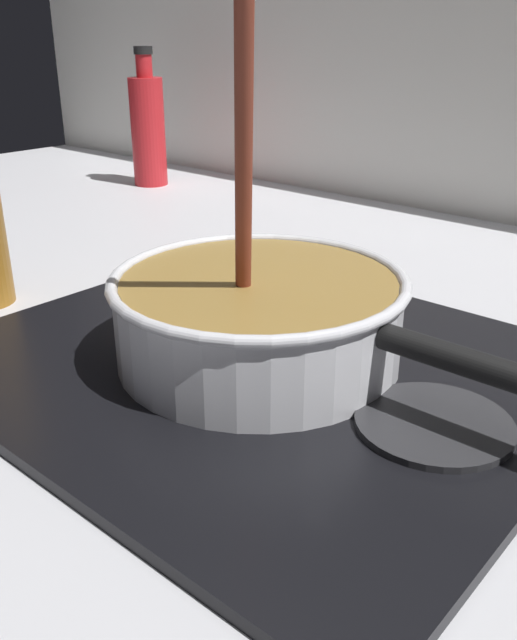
{
  "coord_description": "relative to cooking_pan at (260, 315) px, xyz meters",
  "views": [
    {
      "loc": [
        0.48,
        -0.33,
        0.3
      ],
      "look_at": [
        0.1,
        0.11,
        0.05
      ],
      "focal_mm": 37.97,
      "sensor_mm": 36.0,
      "label": 1
    }
  ],
  "objects": [
    {
      "name": "spare_burner",
      "position": [
        0.18,
        0.0,
        -0.04
      ],
      "size": [
        0.13,
        0.13,
        0.01
      ],
      "primitive_type": "cylinder",
      "color": "#262628",
      "rests_on": "hob_plate"
    },
    {
      "name": "sauce_bottle",
      "position": [
        -0.72,
        0.48,
        0.06
      ],
      "size": [
        0.07,
        0.07,
        0.27
      ],
      "color": "red",
      "rests_on": "ground"
    },
    {
      "name": "cooking_pan",
      "position": [
        0.0,
        0.0,
        0.0
      ],
      "size": [
        0.45,
        0.28,
        0.32
      ],
      "color": "silver",
      "rests_on": "hob_plate"
    },
    {
      "name": "hob_plate",
      "position": [
        -0.0,
        0.0,
        -0.05
      ],
      "size": [
        0.56,
        0.48,
        0.01
      ],
      "primitive_type": "cube",
      "color": "black",
      "rests_on": "ground"
    },
    {
      "name": "backsplash_wall",
      "position": [
        -0.11,
        0.68,
        0.22
      ],
      "size": [
        2.4,
        0.02,
        0.55
      ],
      "primitive_type": "cube",
      "color": "silver",
      "rests_on": "ground"
    },
    {
      "name": "burner_ring",
      "position": [
        -0.0,
        0.0,
        -0.04
      ],
      "size": [
        0.18,
        0.18,
        0.01
      ],
      "primitive_type": "torus",
      "color": "#592D0C",
      "rests_on": "hob_plate"
    },
    {
      "name": "ground",
      "position": [
        -0.11,
        -0.11,
        -0.08
      ],
      "size": [
        2.4,
        1.6,
        0.04
      ],
      "primitive_type": "cube",
      "color": "#B7B7BC"
    }
  ]
}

